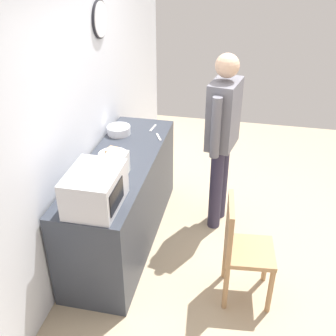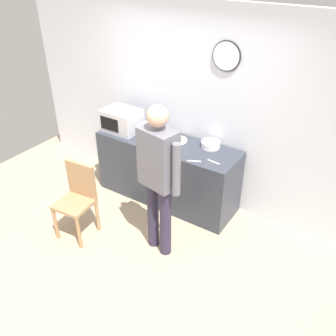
% 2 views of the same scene
% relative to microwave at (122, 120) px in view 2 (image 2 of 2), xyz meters
% --- Properties ---
extents(ground_plane, '(6.00, 6.00, 0.00)m').
position_rel_microwave_xyz_m(ground_plane, '(0.87, -1.18, -1.05)').
color(ground_plane, tan).
extents(back_wall, '(5.40, 0.13, 2.60)m').
position_rel_microwave_xyz_m(back_wall, '(0.88, 0.42, 0.25)').
color(back_wall, silver).
rests_on(back_wall, ground_plane).
extents(kitchen_counter, '(1.96, 0.62, 0.90)m').
position_rel_microwave_xyz_m(kitchen_counter, '(0.72, 0.04, -0.60)').
color(kitchen_counter, '#333842').
rests_on(kitchen_counter, ground_plane).
extents(microwave, '(0.50, 0.39, 0.30)m').
position_rel_microwave_xyz_m(microwave, '(0.00, 0.00, 0.00)').
color(microwave, silver).
rests_on(microwave, kitchen_counter).
extents(sandwich_plate, '(0.28, 0.28, 0.07)m').
position_rel_microwave_xyz_m(sandwich_plate, '(0.80, 0.14, -0.13)').
color(sandwich_plate, white).
rests_on(sandwich_plate, kitchen_counter).
extents(salad_bowl, '(0.24, 0.24, 0.08)m').
position_rel_microwave_xyz_m(salad_bowl, '(1.26, 0.22, -0.11)').
color(salad_bowl, white).
rests_on(salad_bowl, kitchen_counter).
extents(toaster, '(0.22, 0.18, 0.20)m').
position_rel_microwave_xyz_m(toaster, '(0.46, -0.01, -0.05)').
color(toaster, silver).
rests_on(toaster, kitchen_counter).
extents(fork_utensil, '(0.16, 0.09, 0.01)m').
position_rel_microwave_xyz_m(fork_utensil, '(1.26, -0.20, -0.15)').
color(fork_utensil, silver).
rests_on(fork_utensil, kitchen_counter).
extents(spoon_utensil, '(0.17, 0.04, 0.01)m').
position_rel_microwave_xyz_m(spoon_utensil, '(1.46, -0.09, -0.15)').
color(spoon_utensil, silver).
rests_on(spoon_utensil, kitchen_counter).
extents(person_standing, '(0.58, 0.31, 1.82)m').
position_rel_microwave_xyz_m(person_standing, '(1.19, -0.85, 0.02)').
color(person_standing, '#2E2940').
rests_on(person_standing, ground_plane).
extents(wooden_chair, '(0.44, 0.44, 0.94)m').
position_rel_microwave_xyz_m(wooden_chair, '(0.20, -1.13, -0.53)').
color(wooden_chair, '#A87F56').
rests_on(wooden_chair, ground_plane).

